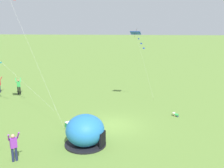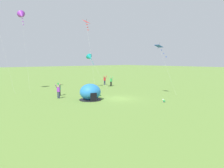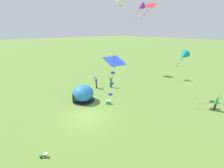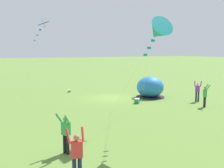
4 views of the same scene
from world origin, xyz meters
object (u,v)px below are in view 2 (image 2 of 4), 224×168
object	(u,v)px
kite_blue	(160,48)
popup_tent	(90,92)
person_near_tent	(60,89)
kite_teal	(90,58)
cooler_box	(99,94)
person_center_field	(111,81)
person_arms_raised	(59,91)
kite_purple	(22,15)
kite_red	(87,23)
toddler_crawling	(164,101)
person_far_back	(105,80)

from	to	relation	value
kite_blue	popup_tent	bearing A→B (deg)	160.44
person_near_tent	kite_teal	xyz separation A→B (m)	(8.61, 4.59, 4.57)
cooler_box	person_center_field	xyz separation A→B (m)	(9.19, 7.99, 0.78)
person_near_tent	person_arms_raised	size ratio (longest dim) A/B	1.00
popup_tent	kite_purple	xyz separation A→B (m)	(-3.20, 14.46, 11.34)
kite_red	toddler_crawling	bearing A→B (deg)	-82.48
person_arms_raised	person_center_field	bearing A→B (deg)	22.66
kite_red	kite_teal	xyz separation A→B (m)	(3.16, 3.61, -5.32)
person_center_field	person_near_tent	xyz separation A→B (m)	(-13.24, -4.07, 0.00)
person_center_field	kite_red	world-z (taller)	kite_red
kite_red	person_arms_raised	bearing A→B (deg)	-156.15
kite_red	kite_blue	bearing A→B (deg)	-61.88
cooler_box	kite_purple	size ratio (longest dim) A/B	0.05
person_near_tent	kite_blue	xyz separation A→B (m)	(10.89, -9.22, 5.84)
person_arms_raised	kite_red	size ratio (longest dim) A/B	0.16
toddler_crawling	kite_teal	distance (m)	18.18
kite_blue	person_far_back	bearing A→B (deg)	79.99
person_arms_raised	kite_purple	distance (m)	15.56
person_arms_raised	person_far_back	bearing A→B (deg)	29.99
person_arms_raised	kite_teal	distance (m)	12.66
cooler_box	person_near_tent	world-z (taller)	person_near_tent
toddler_crawling	kite_teal	world-z (taller)	kite_teal
toddler_crawling	person_near_tent	xyz separation A→B (m)	(-7.26, 12.73, 0.82)
toddler_crawling	person_far_back	distance (m)	20.42
kite_blue	person_center_field	bearing A→B (deg)	79.97
kite_teal	toddler_crawling	bearing A→B (deg)	-94.47
person_arms_raised	kite_red	bearing A→B (deg)	23.85
toddler_crawling	kite_purple	xyz separation A→B (m)	(-9.20, 21.40, 12.15)
person_center_field	kite_teal	size ratio (longest dim) A/B	0.27
person_arms_raised	kite_blue	bearing A→B (deg)	-30.91
person_near_tent	kite_purple	bearing A→B (deg)	102.64
person_arms_raised	kite_blue	distance (m)	15.27
kite_purple	person_near_tent	bearing A→B (deg)	-77.36
person_center_field	person_near_tent	world-z (taller)	same
person_far_back	person_near_tent	bearing A→B (deg)	-154.15
toddler_crawling	kite_teal	bearing A→B (deg)	85.53
person_center_field	person_arms_raised	xyz separation A→B (m)	(-14.45, -6.04, -0.00)
toddler_crawling	person_far_back	bearing A→B (deg)	71.62
person_arms_raised	kite_blue	xyz separation A→B (m)	(12.10, -7.25, 5.84)
kite_purple	toddler_crawling	bearing A→B (deg)	-66.73
cooler_box	kite_purple	bearing A→B (deg)	115.47
person_near_tent	cooler_box	bearing A→B (deg)	-44.07
popup_tent	person_arms_raised	size ratio (longest dim) A/B	1.49
kite_red	person_near_tent	bearing A→B (deg)	-169.86
popup_tent	kite_purple	size ratio (longest dim) A/B	0.21
toddler_crawling	person_far_back	world-z (taller)	person_far_back
popup_tent	cooler_box	bearing A→B (deg)	33.65
toddler_crawling	person_arms_raised	size ratio (longest dim) A/B	0.28
kite_red	kite_blue	xyz separation A→B (m)	(5.45, -10.19, -4.04)
kite_red	person_far_back	bearing A→B (deg)	34.46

